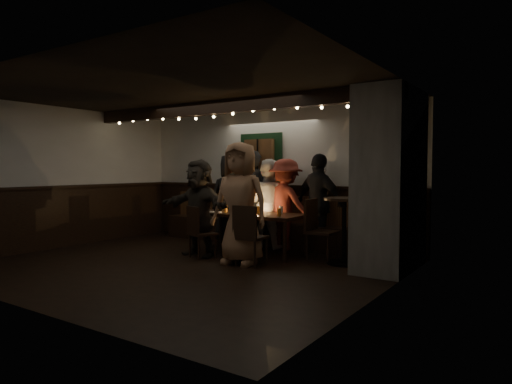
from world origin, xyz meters
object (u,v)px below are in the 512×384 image
Objects in this scene: person_e at (319,203)px; high_top at (344,222)px; chair_end at (317,226)px; dining_table at (249,216)px; person_c at (269,203)px; person_d at (286,204)px; chair_near_right at (248,232)px; chair_near_left at (198,229)px; person_f at (199,208)px; person_b at (253,198)px; person_g at (240,203)px; person_a at (231,199)px.

high_top is at bearing 154.91° from person_e.
dining_table is at bearing -174.54° from chair_end.
chair_end is 1.38m from person_c.
person_e is (0.97, 0.75, 0.22)m from dining_table.
person_d reaches higher than dining_table.
high_top reaches higher than chair_near_right.
person_f is at bearing 126.37° from chair_near_left.
person_b is (-0.99, 1.59, 0.39)m from chair_near_right.
chair_near_right is at bearing -33.74° from person_g.
person_a is at bearing 110.28° from person_f.
chair_near_left is at bearing -116.82° from dining_table.
person_g reaches higher than person_e.
person_c is (0.41, 1.50, 0.34)m from chair_near_left.
high_top is 1.85m from person_c.
dining_table is 2.29× the size of chair_near_left.
person_a is at bearing -5.58° from person_b.
person_a is 1.02× the size of person_e.
chair_near_right is 0.90× the size of high_top.
high_top is 0.56× the size of person_b.
person_g is (-1.34, -0.85, 0.29)m from high_top.
chair_near_left is 1.60m from person_b.
person_f is at bearing 169.12° from chair_near_right.
high_top is (1.13, 0.96, 0.13)m from chair_near_right.
person_d reaches higher than chair_end.
chair_near_right is 1.59m from person_d.
person_e is at bearing 60.86° from person_g.
dining_table is 1.19× the size of person_d.
person_g is (0.38, -0.80, 0.30)m from dining_table.
person_e is 2.09m from person_f.
dining_table is 1.12m from person_a.
person_c is at bearing 96.95° from person_g.
person_g reaches higher than chair_near_right.
person_d is at bearing 62.39° from chair_near_left.
person_b reaches higher than person_d.
high_top is 0.62× the size of person_d.
person_f is (-1.52, -1.43, -0.05)m from person_e.
chair_near_left is at bearing 66.18° from person_e.
dining_table is 0.93m from person_g.
person_d reaches higher than high_top.
chair_end is at bearing 58.33° from chair_near_right.
person_a is 1.07× the size of person_c.
chair_end is (0.63, 1.02, 0.03)m from chair_near_right.
person_e is 1.06× the size of person_f.
chair_end is (1.23, 0.12, -0.09)m from dining_table.
person_c is 0.37m from person_d.
chair_near_left is at bearing -47.13° from person_f.
chair_near_left is 1.92m from chair_end.
person_a is (-2.61, 0.59, 0.23)m from high_top.
person_b is at bearing 108.96° from person_g.
chair_end is 0.60× the size of person_f.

